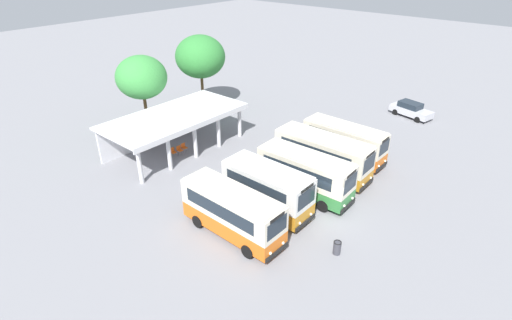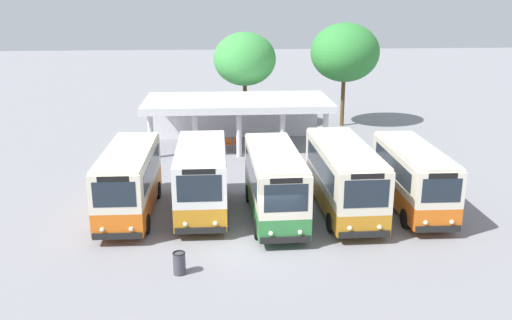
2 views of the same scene
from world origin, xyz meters
The scene contains 14 objects.
ground_plane centered at (0.00, 0.00, 0.00)m, with size 180.00×180.00×0.00m, color gray.
city_bus_nearest_orange centered at (-6.38, 3.99, 1.82)m, with size 2.39×7.38×3.29m.
city_bus_second_in_row centered at (-2.92, 3.94, 1.88)m, with size 2.47×6.59×3.43m.
city_bus_middle_cream centered at (0.54, 3.15, 1.84)m, with size 2.49×7.45×3.35m.
city_bus_fourth_amber centered at (4.00, 3.79, 1.85)m, with size 2.55×8.11×3.36m.
city_bus_fifth_blue centered at (7.45, 3.77, 1.76)m, with size 2.29×7.39×3.18m.
parked_car_flank centered at (21.01, 3.05, 0.83)m, with size 2.68×4.76×1.62m.
terminal_canopy centered at (-0.71, 16.99, 2.65)m, with size 12.81×6.20×3.40m.
waiting_chair_end_by_column centered at (-1.97, 15.47, 0.52)m, with size 0.45×0.45×0.86m.
waiting_chair_second_from_end centered at (-1.37, 15.34, 0.52)m, with size 0.45×0.45×0.86m.
waiting_chair_middle_seat centered at (-0.76, 15.43, 0.52)m, with size 0.45×0.45×0.86m.
roadside_tree_behind_canopy centered at (0.10, 21.96, 5.52)m, with size 4.87×4.87×7.61m.
roadside_tree_east_of_canopy centered at (8.10, 22.35, 5.94)m, with size 5.46×5.46×8.27m.
litter_bin_apron centered at (-3.67, -2.15, 0.46)m, with size 0.49×0.49×0.90m.
Camera 1 is at (-21.16, -10.55, 16.67)m, focal length 27.93 mm.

